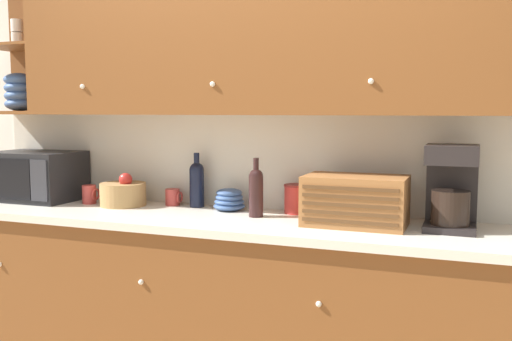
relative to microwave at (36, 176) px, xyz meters
The scene contains 14 objects.
wall_back 1.46m from the microwave, ahead, with size 5.94×0.06×2.60m.
counter_unit 1.55m from the microwave, ahead, with size 3.56×0.64×0.93m.
backsplash_panel 1.44m from the microwave, ahead, with size 3.54×0.01×0.52m.
upper_cabinets 1.77m from the microwave, ahead, with size 3.54×0.36×0.85m.
microwave is the anchor object (origin of this frame).
mug_blue_second 0.40m from the microwave, ahead, with size 0.09×0.08×0.11m.
fruit_basket 0.62m from the microwave, ahead, with size 0.26×0.26×0.19m.
mug 0.88m from the microwave, ahead, with size 0.09×0.08×0.09m.
wine_bottle 1.03m from the microwave, ahead, with size 0.08×0.08×0.30m.
bowl_stack_on_counter 1.24m from the microwave, ahead, with size 0.17×0.17×0.12m.
second_wine_bottle 1.44m from the microwave, ahead, with size 0.07×0.07×0.30m.
storage_canister 1.61m from the microwave, ahead, with size 0.13×0.13×0.15m.
bread_box 1.96m from the microwave, ahead, with size 0.47×0.29×0.24m.
coffee_maker 2.38m from the microwave, ahead, with size 0.23×0.24×0.39m.
Camera 1 is at (1.03, -2.93, 1.46)m, focal length 40.00 mm.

